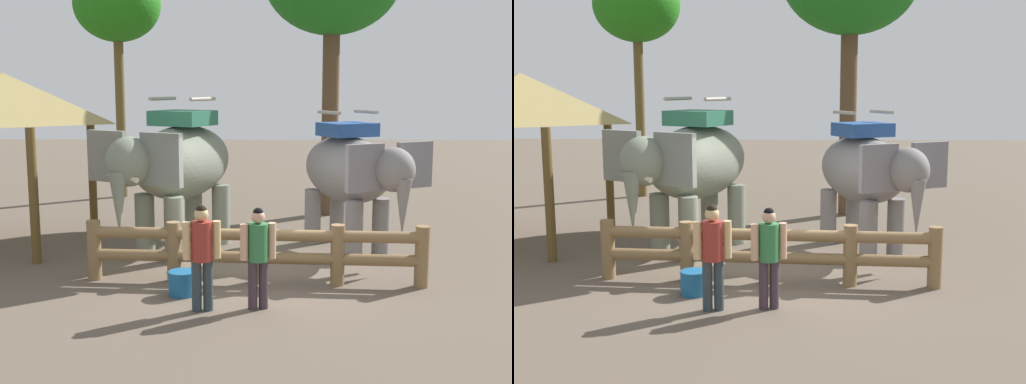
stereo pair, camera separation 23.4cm
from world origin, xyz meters
TOP-DOWN VIEW (x-y plane):
  - ground_plane at (0.00, 0.00)m, footprint 60.00×60.00m
  - log_fence at (0.00, -0.27)m, footprint 5.87×0.60m
  - elephant_near_left at (-1.60, 1.80)m, footprint 2.91×3.68m
  - elephant_center at (1.93, 1.98)m, footprint 2.64×3.37m
  - tourist_woman_in_black at (0.07, -1.59)m, footprint 0.54×0.37m
  - tourist_man_in_blue at (-0.77, -1.69)m, footprint 0.57×0.37m
  - thatched_shelter at (-5.27, 2.48)m, footprint 4.06×4.06m
  - tree_back_center at (-4.21, 8.61)m, footprint 2.56×2.56m
  - feed_bucket at (-1.17, -0.95)m, footprint 0.45×0.45m

SIDE VIEW (x-z plane):
  - ground_plane at x=0.00m, z-range 0.00..0.00m
  - feed_bucket at x=-1.17m, z-range 0.00..0.40m
  - log_fence at x=0.00m, z-range 0.07..1.12m
  - tourist_woman_in_black at x=0.07m, z-range 0.12..1.69m
  - tourist_man_in_blue at x=-0.77m, z-range 0.13..1.76m
  - elephant_center at x=1.93m, z-range 0.18..3.05m
  - elephant_near_left at x=-1.60m, z-range 0.19..3.34m
  - thatched_shelter at x=-5.27m, z-range 1.25..4.89m
  - tree_back_center at x=-4.21m, z-range 2.22..9.03m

